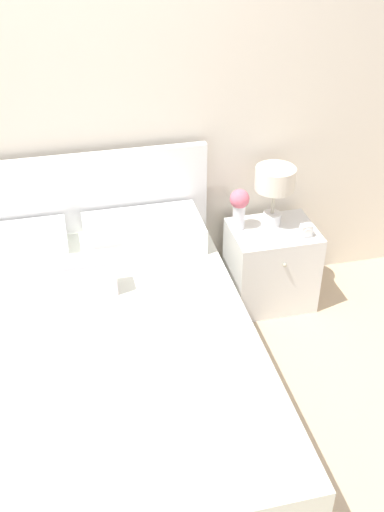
{
  "coord_description": "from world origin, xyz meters",
  "views": [
    {
      "loc": [
        -0.01,
        -2.97,
        2.32
      ],
      "look_at": [
        0.56,
        -0.53,
        0.62
      ],
      "focal_mm": 42.0,
      "sensor_mm": 36.0,
      "label": 1
    }
  ],
  "objects_px": {
    "table_lamp": "(275,183)",
    "alarm_clock": "(306,230)",
    "bed": "(94,370)",
    "nightstand": "(271,265)",
    "flower_vase": "(240,205)"
  },
  "relations": [
    {
      "from": "nightstand",
      "to": "alarm_clock",
      "type": "height_order",
      "value": "alarm_clock"
    },
    {
      "from": "bed",
      "to": "table_lamp",
      "type": "xyz_separation_m",
      "value": [
        1.13,
        0.74,
        0.48
      ]
    },
    {
      "from": "table_lamp",
      "to": "nightstand",
      "type": "bearing_deg",
      "value": -95.33
    },
    {
      "from": "nightstand",
      "to": "bed",
      "type": "bearing_deg",
      "value": -148.87
    },
    {
      "from": "bed",
      "to": "nightstand",
      "type": "bearing_deg",
      "value": 31.13
    },
    {
      "from": "table_lamp",
      "to": "flower_vase",
      "type": "xyz_separation_m",
      "value": [
        -0.2,
        0.0,
        -0.12
      ]
    },
    {
      "from": "table_lamp",
      "to": "alarm_clock",
      "type": "bearing_deg",
      "value": -49.84
    },
    {
      "from": "nightstand",
      "to": "table_lamp",
      "type": "distance_m",
      "value": 0.52
    },
    {
      "from": "flower_vase",
      "to": "nightstand",
      "type": "bearing_deg",
      "value": -18.61
    },
    {
      "from": "nightstand",
      "to": "flower_vase",
      "type": "relative_size",
      "value": 2.06
    },
    {
      "from": "nightstand",
      "to": "flower_vase",
      "type": "xyz_separation_m",
      "value": [
        -0.19,
        0.07,
        0.4
      ]
    },
    {
      "from": "flower_vase",
      "to": "alarm_clock",
      "type": "xyz_separation_m",
      "value": [
        0.34,
        -0.17,
        -0.11
      ]
    },
    {
      "from": "bed",
      "to": "table_lamp",
      "type": "relative_size",
      "value": 5.36
    },
    {
      "from": "bed",
      "to": "table_lamp",
      "type": "bearing_deg",
      "value": 33.3
    },
    {
      "from": "bed",
      "to": "flower_vase",
      "type": "relative_size",
      "value": 7.81
    }
  ]
}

